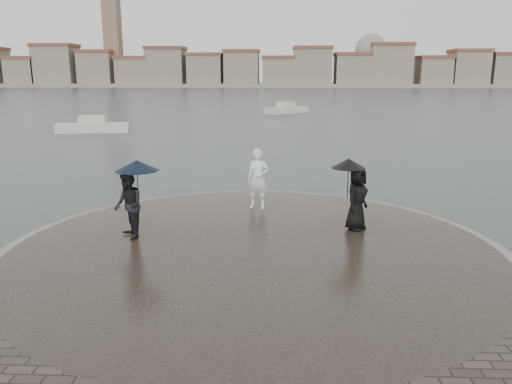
{
  "coord_description": "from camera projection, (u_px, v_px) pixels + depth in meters",
  "views": [
    {
      "loc": [
        0.61,
        -8.14,
        4.54
      ],
      "look_at": [
        0.0,
        4.8,
        1.45
      ],
      "focal_mm": 35.0,
      "sensor_mm": 36.0,
      "label": 1
    }
  ],
  "objects": [
    {
      "name": "visitor_right",
      "position": [
        355.0,
        191.0,
        13.49
      ],
      "size": [
        1.19,
        1.09,
        1.95
      ],
      "color": "black",
      "rests_on": "quay_tip"
    },
    {
      "name": "boats",
      "position": [
        208.0,
        117.0,
        48.53
      ],
      "size": [
        20.96,
        23.71,
        1.5
      ],
      "color": "beige",
      "rests_on": "ground"
    },
    {
      "name": "far_skyline",
      "position": [
        259.0,
        70.0,
        164.12
      ],
      "size": [
        260.0,
        20.0,
        37.0
      ],
      "color": "gray",
      "rests_on": "ground"
    },
    {
      "name": "quay_tip",
      "position": [
        254.0,
        254.0,
        12.35
      ],
      "size": [
        11.9,
        11.9,
        0.36
      ],
      "primitive_type": "cylinder",
      "color": "#2D261E",
      "rests_on": "ground"
    },
    {
      "name": "statue",
      "position": [
        258.0,
        179.0,
        15.7
      ],
      "size": [
        0.74,
        0.54,
        1.89
      ],
      "primitive_type": "imported",
      "rotation": [
        0.0,
        0.0,
        -0.14
      ],
      "color": "white",
      "rests_on": "quay_tip"
    },
    {
      "name": "kerb_ring",
      "position": [
        254.0,
        255.0,
        12.36
      ],
      "size": [
        12.5,
        12.5,
        0.32
      ],
      "primitive_type": "cylinder",
      "color": "gray",
      "rests_on": "ground"
    },
    {
      "name": "visitor_left",
      "position": [
        131.0,
        195.0,
        12.77
      ],
      "size": [
        1.33,
        1.21,
        2.04
      ],
      "color": "black",
      "rests_on": "quay_tip"
    },
    {
      "name": "ground",
      "position": [
        243.0,
        332.0,
        8.99
      ],
      "size": [
        400.0,
        400.0,
        0.0
      ],
      "primitive_type": "plane",
      "color": "#2B3835",
      "rests_on": "ground"
    }
  ]
}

